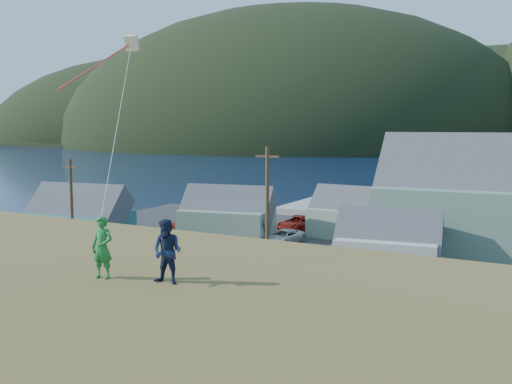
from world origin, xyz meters
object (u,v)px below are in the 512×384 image
at_px(shed_teal, 77,220).
at_px(wharf, 390,212).
at_px(shed_white, 388,246).
at_px(kite_flyer_green, 102,248).
at_px(kite_flyer_navy, 167,252).
at_px(shed_palegreen_far, 357,214).
at_px(shed_palegreen_near, 227,216).

bearing_deg(shed_teal, wharf, 50.24).
relative_size(shed_white, kite_flyer_green, 5.05).
bearing_deg(shed_white, kite_flyer_navy, -93.99).
height_order(wharf, kite_flyer_green, kite_flyer_green).
height_order(shed_teal, shed_palegreen_far, shed_teal).
bearing_deg(wharf, shed_palegreen_near, -113.09).
height_order(shed_teal, shed_white, shed_teal).
distance_m(shed_teal, shed_white, 27.78).
bearing_deg(shed_teal, kite_flyer_navy, -49.40).
distance_m(shed_palegreen_near, kite_flyer_navy, 41.04).
xyz_separation_m(shed_white, kite_flyer_green, (0.50, -30.11, 5.67)).
height_order(wharf, shed_teal, shed_teal).
height_order(wharf, shed_white, shed_white).
height_order(shed_palegreen_near, kite_flyer_green, kite_flyer_green).
xyz_separation_m(kite_flyer_green, kite_flyer_navy, (1.80, 0.40, 0.00)).
relative_size(shed_palegreen_near, kite_flyer_green, 5.97).
bearing_deg(shed_palegreen_near, shed_teal, -147.49).
xyz_separation_m(shed_palegreen_near, shed_palegreen_far, (10.87, 6.93, -0.04)).
bearing_deg(kite_flyer_green, shed_palegreen_far, 89.30).
xyz_separation_m(wharf, shed_white, (7.53, -29.02, 1.90)).
bearing_deg(kite_flyer_navy, shed_white, 88.59).
height_order(shed_palegreen_near, shed_white, shed_palegreen_near).
xyz_separation_m(shed_palegreen_near, kite_flyer_green, (17.91, -35.96, 5.57)).
bearing_deg(shed_white, shed_palegreen_near, 153.00).
distance_m(shed_palegreen_far, kite_flyer_navy, 43.76).
relative_size(shed_teal, shed_white, 1.19).
height_order(shed_white, kite_flyer_navy, kite_flyer_navy).
bearing_deg(wharf, shed_palegreen_far, -86.52).
height_order(shed_teal, shed_palegreen_near, shed_teal).
height_order(shed_white, kite_flyer_green, kite_flyer_green).
distance_m(shed_teal, shed_palegreen_far, 26.71).
xyz_separation_m(wharf, kite_flyer_navy, (9.83, -58.73, 7.57)).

